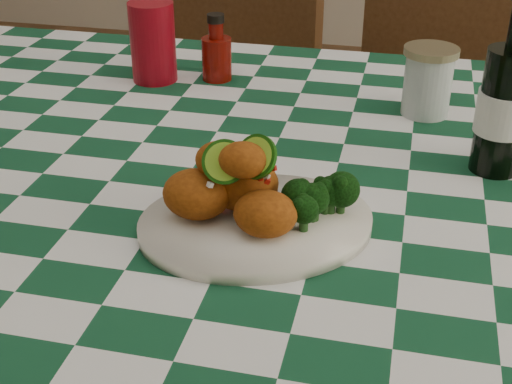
% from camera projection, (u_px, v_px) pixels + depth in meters
% --- Properties ---
extents(dining_table, '(1.66, 1.06, 0.79)m').
position_uv_depth(dining_table, '(269.00, 353.00, 1.27)').
color(dining_table, '#124528').
rests_on(dining_table, ground).
extents(plate, '(0.36, 0.33, 0.02)m').
position_uv_depth(plate, '(256.00, 224.00, 0.89)').
color(plate, silver).
rests_on(plate, dining_table).
extents(fried_chicken_pile, '(0.16, 0.12, 0.10)m').
position_uv_depth(fried_chicken_pile, '(245.00, 181.00, 0.86)').
color(fried_chicken_pile, '#98450E').
rests_on(fried_chicken_pile, plate).
extents(broccoli_side, '(0.07, 0.07, 0.06)m').
position_uv_depth(broccoli_side, '(319.00, 201.00, 0.86)').
color(broccoli_side, black).
rests_on(broccoli_side, plate).
extents(red_tumbler, '(0.10, 0.10, 0.15)m').
position_uv_depth(red_tumbler, '(153.00, 42.00, 1.32)').
color(red_tumbler, maroon).
rests_on(red_tumbler, dining_table).
extents(ketchup_bottle, '(0.07, 0.07, 0.12)m').
position_uv_depth(ketchup_bottle, '(216.00, 47.00, 1.32)').
color(ketchup_bottle, '#620A04').
rests_on(ketchup_bottle, dining_table).
extents(mason_jar, '(0.11, 0.11, 0.12)m').
position_uv_depth(mason_jar, '(428.00, 81.00, 1.18)').
color(mason_jar, '#B2BCBA').
rests_on(mason_jar, dining_table).
extents(beer_bottle, '(0.08, 0.08, 0.25)m').
position_uv_depth(beer_bottle, '(507.00, 88.00, 0.97)').
color(beer_bottle, black).
rests_on(beer_bottle, dining_table).
extents(wooden_chair_left, '(0.59, 0.61, 1.01)m').
position_uv_depth(wooden_chair_left, '(203.00, 114.00, 1.91)').
color(wooden_chair_left, '#472814').
rests_on(wooden_chair_left, ground).
extents(wooden_chair_right, '(0.59, 0.61, 1.03)m').
position_uv_depth(wooden_chair_right, '(415.00, 137.00, 1.77)').
color(wooden_chair_right, '#472814').
rests_on(wooden_chair_right, ground).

